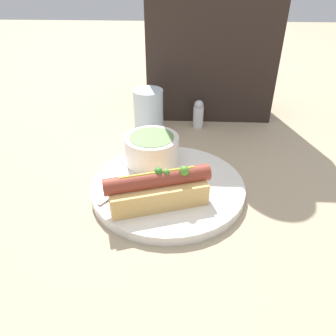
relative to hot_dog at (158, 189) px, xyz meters
The scene contains 8 objects.
ground_plane 0.07m from the hot_dog, 76.14° to the left, with size 4.00×4.00×0.00m, color tan.
dinner_plate 0.07m from the hot_dog, 76.14° to the left, with size 0.29×0.29×0.02m.
hot_dog is the anchor object (origin of this frame).
soup_bowl 0.13m from the hot_dog, 99.61° to the left, with size 0.11×0.11×0.06m.
spoon 0.08m from the hot_dog, 120.57° to the left, with size 0.10×0.12×0.01m.
drinking_glass 0.31m from the hot_dog, 98.72° to the left, with size 0.07×0.07×0.11m.
salt_shaker 0.35m from the hot_dog, 77.16° to the left, with size 0.03×0.03×0.07m.
seated_diner 0.51m from the hot_dog, 76.67° to the left, with size 0.33×0.15×0.56m.
Camera 1 is at (0.03, -0.50, 0.38)m, focal length 35.00 mm.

